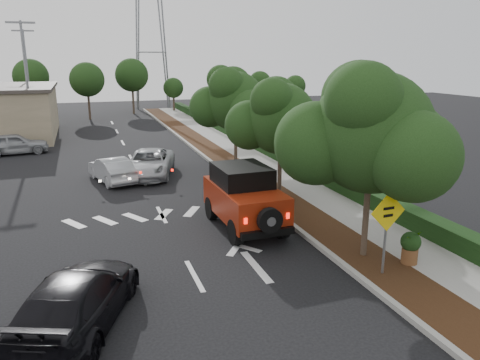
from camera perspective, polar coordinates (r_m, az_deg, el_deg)
name	(u,v)px	position (r m, az deg, el deg)	size (l,w,h in m)	color
ground	(194,276)	(14.57, -5.57, -11.54)	(120.00, 120.00, 0.00)	black
curb	(225,172)	(26.62, -1.89, 0.94)	(0.20, 70.00, 0.15)	#9E9B93
planting_strip	(241,171)	(26.92, 0.14, 1.07)	(1.80, 70.00, 0.12)	black
sidewalk	(272,169)	(27.58, 3.88, 1.37)	(2.00, 70.00, 0.12)	gray
hedge	(293,162)	(28.06, 6.54, 2.25)	(0.80, 70.00, 0.80)	black
transmission_tower	(154,109)	(61.73, -10.48, 8.55)	(7.00, 4.00, 28.00)	slate
street_tree_near	(363,258)	(16.22, 14.75, -9.14)	(3.80, 3.80, 5.92)	black
street_tree_mid	(279,199)	(21.99, 4.78, -2.31)	(3.20, 3.20, 5.32)	black
street_tree_far	(236,169)	(27.86, -0.52, 1.41)	(3.40, 3.40, 5.62)	black
light_pole_a	(34,143)	(39.45, -23.81, 4.12)	(2.00, 0.22, 9.00)	slate
light_pole_b	(33,123)	(51.37, -23.90, 6.32)	(2.00, 0.22, 9.00)	slate
red_jeep	(243,196)	(18.12, 0.34, -1.97)	(2.22, 4.75, 2.40)	black
silver_suv_ahead	(149,163)	(26.50, -11.00, 2.03)	(2.39, 5.18, 1.44)	#A7AAAF
black_suv_oncoming	(77,299)	(12.40, -19.27, -13.58)	(2.03, 4.99, 1.45)	black
silver_sedan_oncoming	(112,170)	(25.67, -15.36, 1.23)	(1.40, 4.02, 1.32)	#A4A6AC
parked_suv	(14,144)	(35.35, -25.79, 4.00)	(1.72, 4.27, 1.46)	#96989D
speed_hump_sign	(387,222)	(14.39, 17.48, -4.90)	(1.20, 0.12, 2.55)	slate
terracotta_planter	(411,245)	(15.74, 20.07, -7.40)	(0.63, 0.63, 1.10)	brown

